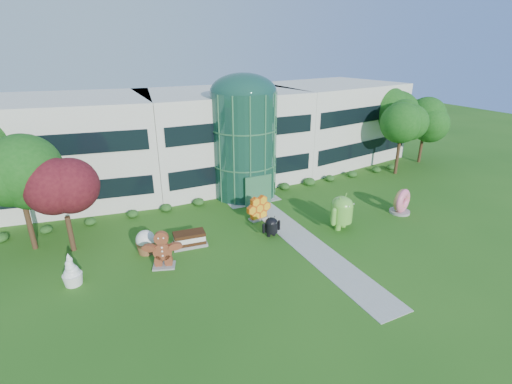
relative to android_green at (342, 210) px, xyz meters
name	(u,v)px	position (x,y,z in m)	size (l,w,h in m)	color
ground	(314,249)	(-3.85, -1.87, -1.59)	(140.00, 140.00, 0.00)	#215114
building	(221,135)	(-3.85, 16.13, 3.06)	(46.00, 15.00, 9.30)	beige
atrium	(244,145)	(-3.85, 10.13, 3.31)	(6.00, 6.00, 9.80)	#194738
walkway	(299,237)	(-3.85, 0.13, -1.57)	(2.40, 20.00, 0.04)	#9E9E93
tree_red	(66,212)	(-19.35, 5.63, 1.41)	(4.00, 4.00, 6.00)	#3F0C14
trees_backdrop	(240,150)	(-3.85, 11.13, 2.61)	(52.00, 8.00, 8.40)	#144D13
android_green	(342,210)	(0.00, 0.00, 0.00)	(2.81, 1.87, 3.18)	#63B439
android_black	(271,225)	(-5.61, 1.28, -0.69)	(1.58, 1.06, 1.79)	black
donut	(401,201)	(6.48, 0.05, -0.47)	(2.16, 1.04, 2.25)	#F35C80
gingerbread	(162,249)	(-14.02, 0.66, -0.27)	(2.86, 1.10, 2.64)	brown
ice_cream_sandwich	(189,239)	(-11.68, 2.58, -1.04)	(2.46, 1.23, 1.10)	black
honeycomb	(259,209)	(-5.17, 4.33, -0.64)	(2.41, 0.86, 1.89)	#F5AB18
froyo	(71,269)	(-19.46, 1.17, -0.52)	(1.25, 1.25, 2.14)	white
cupcake	(146,242)	(-14.70, 2.99, -0.73)	(1.43, 1.43, 1.72)	white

